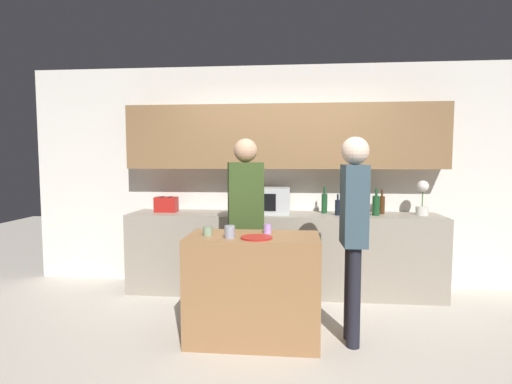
# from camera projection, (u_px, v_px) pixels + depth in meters

# --- Properties ---
(ground_plane) EXTENTS (14.00, 14.00, 0.00)m
(ground_plane) POSITION_uv_depth(u_px,v_px,m) (278.00, 346.00, 3.35)
(ground_plane) COLOR beige
(back_wall) EXTENTS (6.40, 0.40, 2.70)m
(back_wall) POSITION_uv_depth(u_px,v_px,m) (284.00, 161.00, 4.87)
(back_wall) COLOR silver
(back_wall) RESTS_ON ground_plane
(back_counter) EXTENTS (3.60, 0.62, 0.93)m
(back_counter) POSITION_uv_depth(u_px,v_px,m) (283.00, 253.00, 4.69)
(back_counter) COLOR gray
(back_counter) RESTS_ON ground_plane
(kitchen_island) EXTENTS (1.12, 0.57, 0.92)m
(kitchen_island) POSITION_uv_depth(u_px,v_px,m) (253.00, 288.00, 3.43)
(kitchen_island) COLOR #996B42
(kitchen_island) RESTS_ON ground_plane
(microwave) EXTENTS (0.52, 0.39, 0.30)m
(microwave) POSITION_uv_depth(u_px,v_px,m) (267.00, 201.00, 4.67)
(microwave) COLOR #B7BABC
(microwave) RESTS_ON back_counter
(toaster) EXTENTS (0.26, 0.16, 0.18)m
(toaster) POSITION_uv_depth(u_px,v_px,m) (166.00, 204.00, 4.80)
(toaster) COLOR #B21E19
(toaster) RESTS_ON back_counter
(potted_plant) EXTENTS (0.14, 0.14, 0.40)m
(potted_plant) POSITION_uv_depth(u_px,v_px,m) (422.00, 198.00, 4.50)
(potted_plant) COLOR silver
(potted_plant) RESTS_ON back_counter
(bottle_0) EXTENTS (0.07, 0.07, 0.32)m
(bottle_0) POSITION_uv_depth(u_px,v_px,m) (324.00, 203.00, 4.68)
(bottle_0) COLOR #194723
(bottle_0) RESTS_ON back_counter
(bottle_1) EXTENTS (0.06, 0.06, 0.24)m
(bottle_1) POSITION_uv_depth(u_px,v_px,m) (338.00, 207.00, 4.51)
(bottle_1) COLOR black
(bottle_1) RESTS_ON back_counter
(bottle_2) EXTENTS (0.09, 0.09, 0.23)m
(bottle_2) POSITION_uv_depth(u_px,v_px,m) (347.00, 208.00, 4.49)
(bottle_2) COLOR black
(bottle_2) RESTS_ON back_counter
(bottle_3) EXTENTS (0.06, 0.06, 0.24)m
(bottle_3) POSITION_uv_depth(u_px,v_px,m) (353.00, 206.00, 4.62)
(bottle_3) COLOR #194723
(bottle_3) RESTS_ON back_counter
(bottle_4) EXTENTS (0.07, 0.07, 0.26)m
(bottle_4) POSITION_uv_depth(u_px,v_px,m) (364.00, 206.00, 4.58)
(bottle_4) COLOR #194723
(bottle_4) RESTS_ON back_counter
(bottle_5) EXTENTS (0.08, 0.08, 0.31)m
(bottle_5) POSITION_uv_depth(u_px,v_px,m) (376.00, 205.00, 4.49)
(bottle_5) COLOR #194723
(bottle_5) RESTS_ON back_counter
(bottle_6) EXTENTS (0.07, 0.07, 0.28)m
(bottle_6) POSITION_uv_depth(u_px,v_px,m) (382.00, 205.00, 4.63)
(bottle_6) COLOR #472814
(bottle_6) RESTS_ON back_counter
(plate_on_island) EXTENTS (0.26, 0.26, 0.01)m
(plate_on_island) POSITION_uv_depth(u_px,v_px,m) (256.00, 238.00, 3.26)
(plate_on_island) COLOR red
(plate_on_island) RESTS_ON kitchen_island
(cup_0) EXTENTS (0.08, 0.08, 0.08)m
(cup_0) POSITION_uv_depth(u_px,v_px,m) (208.00, 231.00, 3.38)
(cup_0) COLOR gray
(cup_0) RESTS_ON kitchen_island
(cup_1) EXTENTS (0.07, 0.07, 0.08)m
(cup_1) POSITION_uv_depth(u_px,v_px,m) (267.00, 229.00, 3.49)
(cup_1) COLOR #BC8FE7
(cup_1) RESTS_ON kitchen_island
(cup_2) EXTENTS (0.09, 0.09, 0.10)m
(cup_2) POSITION_uv_depth(u_px,v_px,m) (230.00, 232.00, 3.27)
(cup_2) COLOR #989EB1
(cup_2) RESTS_ON kitchen_island
(person_left) EXTENTS (0.38, 0.26, 1.76)m
(person_left) POSITION_uv_depth(u_px,v_px,m) (246.00, 210.00, 3.93)
(person_left) COLOR black
(person_left) RESTS_ON ground_plane
(person_center) EXTENTS (0.23, 0.34, 1.75)m
(person_center) POSITION_uv_depth(u_px,v_px,m) (354.00, 221.00, 3.32)
(person_center) COLOR black
(person_center) RESTS_ON ground_plane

